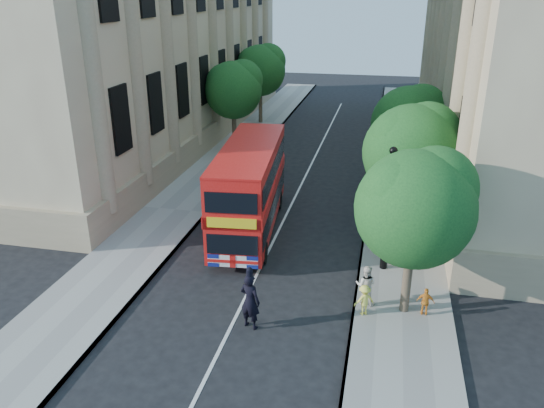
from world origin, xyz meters
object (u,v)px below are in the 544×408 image
Objects in this scene: woman_pedestrian at (366,285)px; box_van at (254,162)px; double_decker_bus at (250,186)px; police_constable at (250,301)px; lamp_post at (388,214)px.

box_van is at bearing -55.37° from woman_pedestrian.
double_decker_bus reaches higher than police_constable.
double_decker_bus is at bearing -56.30° from police_constable.
lamp_post is 12.36m from box_van.
double_decker_bus is (-6.32, 2.55, -0.25)m from lamp_post.
woman_pedestrian is (5.72, -5.42, -1.38)m from double_decker_bus.
box_van is 2.94× the size of woman_pedestrian.
police_constable is (3.52, -14.44, -0.19)m from box_van.
lamp_post is at bearing -97.76° from woman_pedestrian.
lamp_post is 3.35m from woman_pedestrian.
double_decker_bus is 4.43× the size of police_constable.
lamp_post is 6.82m from double_decker_bus.
police_constable is at bearing -81.66° from box_van.
lamp_post is at bearing -111.95° from police_constable.
woman_pedestrian is (3.75, 2.13, -0.14)m from police_constable.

